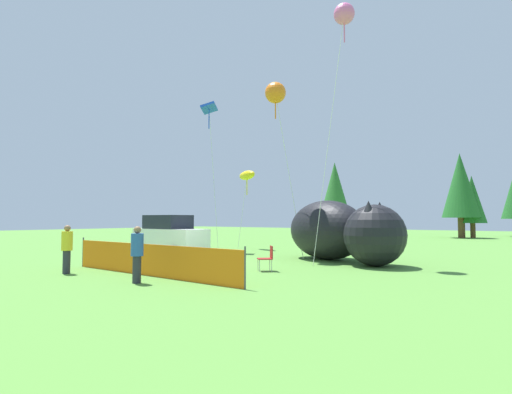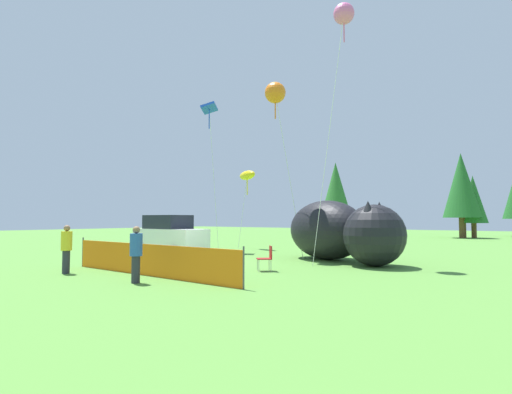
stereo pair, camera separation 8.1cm
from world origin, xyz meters
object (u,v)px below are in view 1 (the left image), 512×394
(spectator_in_grey_shirt, at_px, (67,247))
(kite_blue_box, at_px, (209,111))
(parked_car, at_px, (170,237))
(folding_chair, at_px, (268,256))
(inflatable_cat, at_px, (339,233))
(spectator_in_white_shirt, at_px, (137,252))
(kite_yellow_hero, at_px, (247,176))
(kite_orange_flower, at_px, (275,93))
(kite_pink_octopus, at_px, (344,15))

(spectator_in_grey_shirt, distance_m, kite_blue_box, 13.29)
(parked_car, height_order, kite_blue_box, kite_blue_box)
(folding_chair, height_order, inflatable_cat, inflatable_cat)
(parked_car, bearing_deg, inflatable_cat, 24.90)
(parked_car, distance_m, spectator_in_white_shirt, 8.02)
(inflatable_cat, distance_m, spectator_in_grey_shirt, 11.22)
(kite_yellow_hero, bearing_deg, kite_orange_flower, -40.20)
(kite_blue_box, bearing_deg, spectator_in_white_shirt, -56.32)
(parked_car, bearing_deg, kite_orange_flower, 29.64)
(kite_orange_flower, distance_m, kite_yellow_hero, 7.70)
(inflatable_cat, bearing_deg, kite_blue_box, -160.91)
(inflatable_cat, height_order, spectator_in_grey_shirt, inflatable_cat)
(spectator_in_grey_shirt, bearing_deg, inflatable_cat, 58.26)
(kite_blue_box, bearing_deg, kite_orange_flower, -15.55)
(inflatable_cat, bearing_deg, kite_yellow_hero, -179.40)
(kite_blue_box, xyz_separation_m, kite_orange_flower, (6.09, -1.69, -0.49))
(kite_blue_box, bearing_deg, spectator_in_grey_shirt, -73.48)
(kite_pink_octopus, distance_m, kite_yellow_hero, 11.65)
(kite_orange_flower, xyz_separation_m, kite_yellow_hero, (-5.30, 4.48, -3.34))
(spectator_in_white_shirt, bearing_deg, spectator_in_grey_shirt, -176.93)
(folding_chair, distance_m, spectator_in_white_shirt, 4.89)
(kite_orange_flower, height_order, kite_yellow_hero, kite_orange_flower)
(kite_pink_octopus, height_order, kite_yellow_hero, kite_pink_octopus)
(parked_car, height_order, folding_chair, parked_car)
(kite_orange_flower, bearing_deg, spectator_in_white_shirt, -85.16)
(inflatable_cat, distance_m, spectator_in_white_shirt, 9.60)
(kite_blue_box, height_order, kite_pink_octopus, kite_pink_octopus)
(kite_yellow_hero, bearing_deg, inflatable_cat, -24.06)
(folding_chair, height_order, spectator_in_white_shirt, spectator_in_white_shirt)
(kite_pink_octopus, bearing_deg, kite_blue_box, 171.49)
(spectator_in_white_shirt, height_order, kite_blue_box, kite_blue_box)
(folding_chair, xyz_separation_m, spectator_in_grey_shirt, (-5.26, -4.82, 0.39))
(kite_blue_box, height_order, kite_orange_flower, kite_blue_box)
(inflatable_cat, relative_size, kite_yellow_hero, 1.30)
(parked_car, height_order, spectator_in_grey_shirt, parked_car)
(kite_blue_box, relative_size, kite_orange_flower, 1.05)
(spectator_in_white_shirt, relative_size, kite_pink_octopus, 0.15)
(parked_car, distance_m, kite_blue_box, 8.79)
(kite_pink_octopus, distance_m, kite_orange_flower, 4.62)
(folding_chair, xyz_separation_m, kite_blue_box, (-8.35, 5.59, 8.05))
(kite_yellow_hero, bearing_deg, parked_car, -84.88)
(kite_pink_octopus, bearing_deg, inflatable_cat, 138.71)
(spectator_in_white_shirt, height_order, kite_pink_octopus, kite_pink_octopus)
(inflatable_cat, distance_m, kite_pink_octopus, 9.80)
(kite_pink_octopus, bearing_deg, kite_yellow_hero, 154.46)
(spectator_in_white_shirt, bearing_deg, folding_chair, 71.52)
(spectator_in_grey_shirt, bearing_deg, spectator_in_white_shirt, 3.07)
(kite_blue_box, bearing_deg, folding_chair, -33.81)
(folding_chair, relative_size, kite_blue_box, 0.10)
(folding_chair, xyz_separation_m, spectator_in_white_shirt, (-1.54, -4.62, 0.39))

